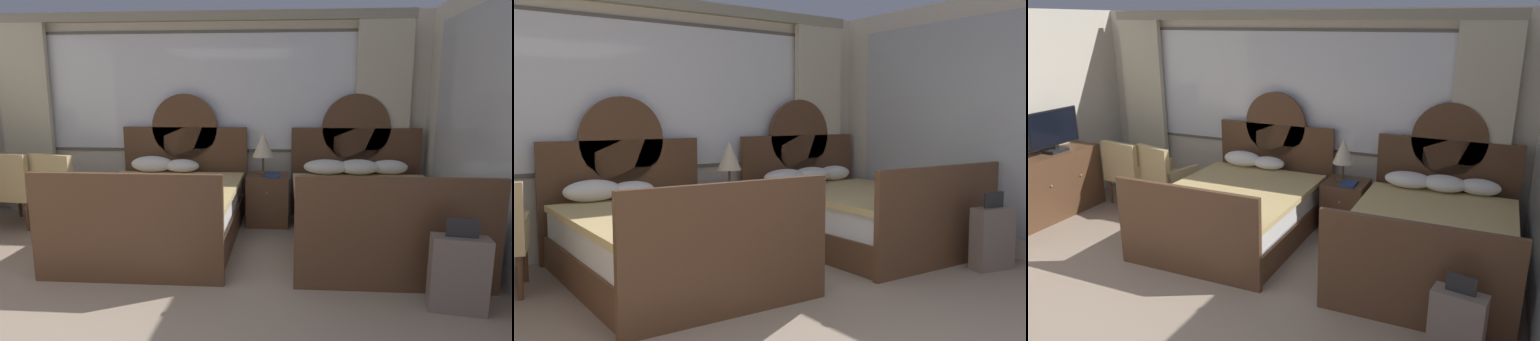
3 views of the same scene
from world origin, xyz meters
The scene contains 9 objects.
wall_back_window centered at (0.00, 3.89, 1.43)m, with size 6.04×0.22×2.70m.
bed_near_window centered at (-0.20, 2.70, 0.35)m, with size 1.68×2.26×1.64m.
bed_near_mirror centered at (2.08, 2.71, 0.36)m, with size 1.68×2.26×1.64m.
nightstand_between_beds centered at (0.94, 3.37, 0.31)m, with size 0.52×0.54×0.63m.
table_lamp_on_nightstand centered at (0.88, 3.42, 1.00)m, with size 0.27×0.27×0.54m.
book_on_nightstand centered at (1.01, 3.27, 0.64)m, with size 0.18×0.26×0.03m.
armchair_by_window_left centered at (-1.57, 3.05, 0.51)m, with size 0.75×0.75×0.93m.
armchair_by_window_centre centered at (-2.17, 3.05, 0.51)m, with size 0.67×0.67×0.93m.
suitcase_on_floor centered at (2.47, 1.27, 0.30)m, with size 0.43×0.24×0.73m.
Camera 1 is at (1.16, -1.78, 1.63)m, focal length 29.22 mm.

